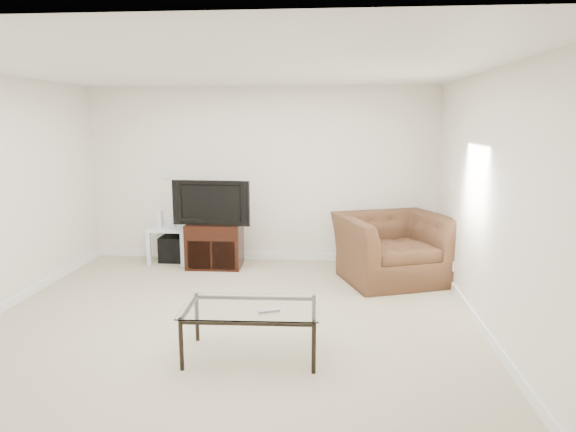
# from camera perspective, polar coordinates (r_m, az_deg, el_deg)

# --- Properties ---
(floor) EXTENTS (5.00, 5.00, 0.00)m
(floor) POSITION_cam_1_polar(r_m,az_deg,el_deg) (5.31, -6.63, -11.92)
(floor) COLOR tan
(floor) RESTS_ON ground
(ceiling) EXTENTS (5.00, 5.00, 0.00)m
(ceiling) POSITION_cam_1_polar(r_m,az_deg,el_deg) (4.93, -7.28, 15.99)
(ceiling) COLOR white
(ceiling) RESTS_ON ground
(wall_back) EXTENTS (5.00, 0.02, 2.50)m
(wall_back) POSITION_cam_1_polar(r_m,az_deg,el_deg) (7.41, -3.01, 4.58)
(wall_back) COLOR silver
(wall_back) RESTS_ON ground
(wall_right) EXTENTS (0.02, 5.00, 2.50)m
(wall_right) POSITION_cam_1_polar(r_m,az_deg,el_deg) (5.09, 21.81, 1.02)
(wall_right) COLOR silver
(wall_right) RESTS_ON ground
(plate_back) EXTENTS (0.12, 0.02, 0.12)m
(plate_back) POSITION_cam_1_polar(r_m,az_deg,el_deg) (7.72, -13.40, 4.54)
(plate_back) COLOR white
(plate_back) RESTS_ON wall_back
(plate_right_switch) EXTENTS (0.02, 0.09, 0.13)m
(plate_right_switch) POSITION_cam_1_polar(r_m,az_deg,el_deg) (6.62, 17.76, 3.35)
(plate_right_switch) COLOR white
(plate_right_switch) RESTS_ON wall_right
(plate_right_outlet) EXTENTS (0.02, 0.08, 0.12)m
(plate_right_outlet) POSITION_cam_1_polar(r_m,az_deg,el_deg) (6.51, 17.86, -5.31)
(plate_right_outlet) COLOR white
(plate_right_outlet) RESTS_ON wall_right
(tv_stand) EXTENTS (0.76, 0.54, 0.62)m
(tv_stand) POSITION_cam_1_polar(r_m,az_deg,el_deg) (7.25, -8.13, -3.20)
(tv_stand) COLOR black
(tv_stand) RESTS_ON floor
(dvd_player) EXTENTS (0.46, 0.33, 0.06)m
(dvd_player) POSITION_cam_1_polar(r_m,az_deg,el_deg) (7.16, -8.24, -1.67)
(dvd_player) COLOR black
(dvd_player) RESTS_ON tv_stand
(television) EXTENTS (1.00, 0.25, 0.61)m
(television) POSITION_cam_1_polar(r_m,az_deg,el_deg) (7.10, -8.31, 1.59)
(television) COLOR black
(television) RESTS_ON tv_stand
(side_table) EXTENTS (0.54, 0.54, 0.52)m
(side_table) POSITION_cam_1_polar(r_m,az_deg,el_deg) (7.66, -12.88, -3.02)
(side_table) COLOR silver
(side_table) RESTS_ON floor
(subwoofer) EXTENTS (0.36, 0.36, 0.36)m
(subwoofer) POSITION_cam_1_polar(r_m,az_deg,el_deg) (7.68, -12.58, -3.54)
(subwoofer) COLOR black
(subwoofer) RESTS_ON floor
(game_console) EXTENTS (0.06, 0.18, 0.24)m
(game_console) POSITION_cam_1_polar(r_m,az_deg,el_deg) (7.60, -13.98, -0.26)
(game_console) COLOR white
(game_console) RESTS_ON side_table
(game_case) EXTENTS (0.06, 0.15, 0.20)m
(game_case) POSITION_cam_1_polar(r_m,az_deg,el_deg) (7.54, -12.58, -0.40)
(game_case) COLOR silver
(game_case) RESTS_ON side_table
(recliner) EXTENTS (1.51, 1.23, 1.13)m
(recliner) POSITION_cam_1_polar(r_m,az_deg,el_deg) (6.66, 11.56, -2.28)
(recliner) COLOR #4A381C
(recliner) RESTS_ON floor
(coffee_table) EXTENTS (1.19, 0.70, 0.46)m
(coffee_table) POSITION_cam_1_polar(r_m,az_deg,el_deg) (4.57, -4.10, -12.63)
(coffee_table) COLOR black
(coffee_table) RESTS_ON floor
(remote) EXTENTS (0.19, 0.12, 0.02)m
(remote) POSITION_cam_1_polar(r_m,az_deg,el_deg) (4.34, -2.15, -10.50)
(remote) COLOR #B2B2B7
(remote) RESTS_ON coffee_table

